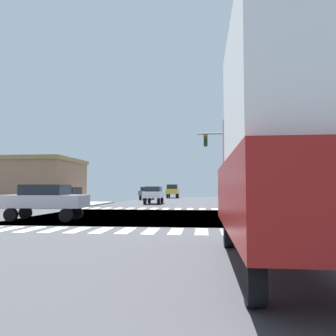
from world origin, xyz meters
TOP-DOWN VIEW (x-y plane):
  - ground at (0.00, 0.00)m, footprint 90.00×90.00m
  - sidewalk_corner_ne at (13.00, 12.00)m, footprint 12.00×12.00m
  - sidewalk_corner_nw at (-13.00, 12.00)m, footprint 12.00×12.00m
  - crosswalk_near at (-0.25, -7.30)m, footprint 13.50×2.00m
  - crosswalk_far at (-0.25, 7.30)m, footprint 13.50×2.00m
  - traffic_signal_mast at (6.43, 7.41)m, footprint 5.93×0.55m
  - street_lamp at (7.71, 19.27)m, footprint 1.78×0.32m
  - bank_building at (-16.30, 12.17)m, footprint 15.12×8.25m
  - pickup_nearside_1 at (-2.00, 38.67)m, footprint 2.00×5.10m
  - sedan_farside_1 at (-2.00, 15.78)m, footprint 1.80×4.30m
  - sedan_queued_3 at (-5.00, 29.25)m, footprint 1.80×4.30m
  - sedan_leading_4 at (-4.98, -3.50)m, footprint 4.30×1.80m
  - box_truck_middle_1 at (5.00, -13.41)m, footprint 2.40×7.20m

SIDE VIEW (x-z plane):
  - ground at x=0.00m, z-range -0.05..0.00m
  - crosswalk_near at x=-0.25m, z-range 0.00..0.01m
  - crosswalk_far at x=-0.25m, z-range 0.00..0.01m
  - sidewalk_corner_ne at x=13.00m, z-range 0.00..0.14m
  - sidewalk_corner_nw at x=-13.00m, z-range 0.00..0.14m
  - sedan_farside_1 at x=-2.00m, z-range 0.18..2.06m
  - sedan_queued_3 at x=-5.00m, z-range 0.18..2.06m
  - sedan_leading_4 at x=-4.98m, z-range 0.18..2.06m
  - pickup_nearside_1 at x=-2.00m, z-range 0.12..2.47m
  - bank_building at x=-16.30m, z-range 0.01..4.71m
  - box_truck_middle_1 at x=5.00m, z-range 0.14..4.99m
  - traffic_signal_mast at x=6.43m, z-range 1.55..8.17m
  - street_lamp at x=7.71m, z-range 0.80..9.37m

